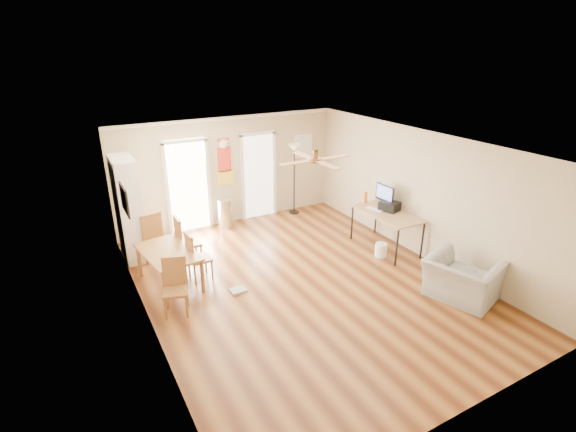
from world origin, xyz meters
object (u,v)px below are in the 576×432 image
dining_chair_near (175,288)px  armchair (462,279)px  dining_chair_right_a (189,241)px  wastebasket_a (381,250)px  trash_can (225,213)px  dining_chair_right_b (199,256)px  dining_chair_far (149,236)px  printer (390,206)px  bookshelf (128,209)px  dining_table (170,268)px  torchiere_lamp (294,179)px  computer_desk (386,231)px

dining_chair_near → armchair: (4.45, -1.94, -0.11)m
dining_chair_right_a → wastebasket_a: 3.95m
dining_chair_near → trash_can: bearing=74.9°
dining_chair_right_a → dining_chair_right_b: size_ratio=1.08×
dining_chair_far → trash_can: dining_chair_far is taller
dining_chair_far → printer: (4.69, -1.88, 0.40)m
armchair → printer: bearing=-24.7°
printer → bookshelf: bearing=139.7°
dining_chair_far → wastebasket_a: (4.22, -2.23, -0.37)m
bookshelf → dining_table: size_ratio=1.55×
dining_table → dining_chair_near: bearing=-98.9°
printer → wastebasket_a: (-0.46, -0.36, -0.78)m
bookshelf → printer: size_ratio=5.60×
dining_chair_near → dining_chair_right_b: bearing=71.0°
dining_chair_right_a → torchiere_lamp: bearing=-66.1°
dining_table → dining_chair_right_b: size_ratio=1.43×
bookshelf → dining_chair_right_a: bookshelf is taller
bookshelf → dining_chair_right_b: size_ratio=2.22×
bookshelf → dining_chair_right_b: bearing=-67.2°
dining_chair_near → wastebasket_a: 4.30m
dining_chair_far → wastebasket_a: 4.79m
bookshelf → armchair: bearing=-50.9°
dining_chair_near → trash_can: (2.01, 2.97, -0.12)m
dining_chair_right_a → computer_desk: 4.14m
dining_table → dining_chair_near: size_ratio=1.43×
dining_table → printer: size_ratio=3.60×
bookshelf → dining_chair_near: (0.22, -2.47, -0.58)m
dining_chair_right_a → printer: 4.26m
computer_desk → wastebasket_a: size_ratio=5.34×
bookshelf → trash_can: 2.38m
torchiere_lamp → computer_desk: size_ratio=1.18×
trash_can → torchiere_lamp: (1.94, 0.04, 0.55)m
computer_desk → wastebasket_a: computer_desk is taller
armchair → dining_chair_right_a: bearing=29.7°
bookshelf → dining_table: bearing=-83.7°
torchiere_lamp → trash_can: bearing=-178.7°
dining_chair_right_b → torchiere_lamp: bearing=-59.3°
computer_desk → printer: (0.14, 0.09, 0.51)m
dining_chair_right_a → dining_chair_right_b: dining_chair_right_a is taller
printer → wastebasket_a: size_ratio=1.31×
dining_chair_right_a → armchair: size_ratio=0.91×
computer_desk → printer: bearing=34.6°
computer_desk → printer: 0.54m
dining_chair_right_a → armchair: dining_chair_right_a is taller
dining_chair_right_a → dining_chair_far: 0.89m
dining_chair_far → trash_can: (1.94, 0.78, -0.16)m
dining_chair_near → trash_can: size_ratio=1.32×
computer_desk → printer: printer is taller
dining_chair_right_a → printer: dining_chair_right_a is taller
dining_chair_right_a → torchiere_lamp: 3.57m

